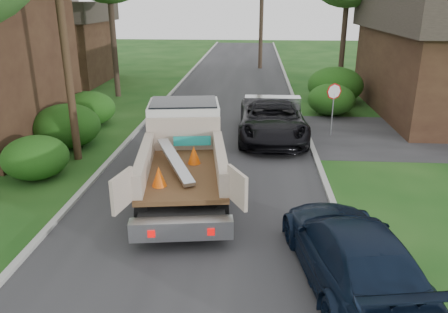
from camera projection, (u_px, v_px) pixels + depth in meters
name	position (u px, v px, depth m)	size (l,w,h in m)	color
ground	(197.00, 223.00, 12.60)	(120.00, 120.00, 0.00)	#133F12
road	(223.00, 127.00, 21.98)	(8.00, 90.00, 0.02)	#28282B
curb_left	(143.00, 125.00, 22.24)	(0.20, 90.00, 0.12)	#9E9E99
curb_right	(305.00, 128.00, 21.69)	(0.20, 90.00, 0.12)	#9E9E99
stop_sign	(334.00, 98.00, 20.10)	(0.71, 0.32, 2.48)	slate
utility_pole	(63.00, 26.00, 15.88)	(2.42, 1.25, 10.00)	#382619
house_left_far	(57.00, 41.00, 33.10)	(7.56, 7.56, 6.00)	#341E15
hedge_left_a	(35.00, 157.00, 15.57)	(2.34, 2.34, 1.53)	#183F0E
hedge_left_b	(67.00, 126.00, 18.82)	(2.86, 2.86, 1.87)	#183F0E
hedge_left_c	(89.00, 109.00, 22.15)	(2.60, 2.60, 1.70)	#183F0E
hedge_right_a	(331.00, 100.00, 24.12)	(2.60, 2.60, 1.70)	#183F0E
hedge_right_b	(335.00, 85.00, 26.80)	(3.38, 3.38, 2.21)	#183F0E
flatbed_truck	(184.00, 145.00, 14.80)	(3.82, 7.30, 2.64)	black
black_pickup	(272.00, 119.00, 20.06)	(2.99, 6.48, 1.80)	black
navy_suv	(351.00, 251.00, 9.74)	(2.19, 5.39, 1.56)	black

